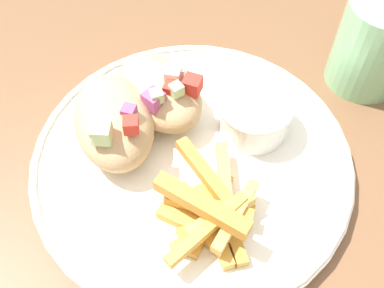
{
  "coord_description": "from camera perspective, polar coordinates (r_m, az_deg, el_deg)",
  "views": [
    {
      "loc": [
        0.13,
        -0.26,
        1.09
      ],
      "look_at": [
        0.01,
        -0.06,
        0.77
      ],
      "focal_mm": 42.0,
      "sensor_mm": 36.0,
      "label": 1
    }
  ],
  "objects": [
    {
      "name": "table",
      "position": [
        0.52,
        2.0,
        -1.82
      ],
      "size": [
        1.23,
        1.23,
        0.73
      ],
      "color": "brown",
      "rests_on": "ground_plane"
    },
    {
      "name": "plate",
      "position": [
        0.42,
        -0.0,
        -1.92
      ],
      "size": [
        0.3,
        0.3,
        0.02
      ],
      "color": "white",
      "rests_on": "table"
    },
    {
      "name": "pita_sandwich_near",
      "position": [
        0.41,
        -9.89,
        2.81
      ],
      "size": [
        0.13,
        0.13,
        0.06
      ],
      "rotation": [
        0.0,
        0.0,
        -0.77
      ],
      "color": "tan",
      "rests_on": "plate"
    },
    {
      "name": "pita_sandwich_far",
      "position": [
        0.43,
        -4.08,
        6.64
      ],
      "size": [
        0.12,
        0.11,
        0.06
      ],
      "rotation": [
        0.0,
        0.0,
        -0.45
      ],
      "color": "tan",
      "rests_on": "plate"
    },
    {
      "name": "fries_pile",
      "position": [
        0.37,
        2.27,
        -8.8
      ],
      "size": [
        0.11,
        0.12,
        0.04
      ],
      "color": "gold",
      "rests_on": "plate"
    },
    {
      "name": "sauce_ramekin",
      "position": [
        0.42,
        7.87,
        3.51
      ],
      "size": [
        0.07,
        0.07,
        0.04
      ],
      "color": "white",
      "rests_on": "plate"
    },
    {
      "name": "water_glass",
      "position": [
        0.5,
        21.94,
        11.26
      ],
      "size": [
        0.08,
        0.08,
        0.1
      ],
      "color": "#8CCC93",
      "rests_on": "table"
    }
  ]
}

